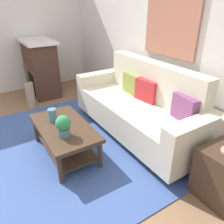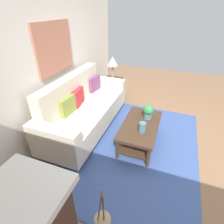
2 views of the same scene
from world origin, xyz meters
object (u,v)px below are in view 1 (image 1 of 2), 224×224
at_px(tabletop_vase, 53,115).
at_px(side_table, 223,175).
at_px(potted_plant_tabletop, 63,125).
at_px(fireplace, 41,68).
at_px(throw_pillow_olive, 132,84).
at_px(framed_painting, 170,25).
at_px(throw_pillow_crimson, 146,90).
at_px(throw_pillow_plum, 185,109).
at_px(couch, 139,108).
at_px(floor_vase, 30,95).
at_px(coffee_table, 64,133).

relative_size(tabletop_vase, side_table, 0.30).
height_order(potted_plant_tabletop, fireplace, fireplace).
distance_m(throw_pillow_olive, framed_painting, 1.01).
xyz_separation_m(throw_pillow_crimson, fireplace, (-2.40, -0.87, -0.09)).
height_order(throw_pillow_crimson, potted_plant_tabletop, throw_pillow_crimson).
distance_m(throw_pillow_crimson, throw_pillow_plum, 0.71).
relative_size(potted_plant_tabletop, side_table, 0.47).
bearing_deg(couch, side_table, -2.11).
bearing_deg(throw_pillow_olive, potted_plant_tabletop, -69.91).
relative_size(couch, throw_pillow_olive, 6.34).
relative_size(tabletop_vase, fireplace, 0.15).
bearing_deg(tabletop_vase, framed_painting, 80.07).
distance_m(side_table, fireplace, 3.92).
bearing_deg(floor_vase, potted_plant_tabletop, -1.53).
bearing_deg(throw_pillow_crimson, potted_plant_tabletop, -84.35).
bearing_deg(floor_vase, fireplace, 145.04).
distance_m(throw_pillow_crimson, tabletop_vase, 1.37).
height_order(couch, fireplace, fireplace).
distance_m(coffee_table, fireplace, 2.36).
relative_size(throw_pillow_crimson, framed_painting, 0.38).
height_order(throw_pillow_crimson, throw_pillow_plum, same).
distance_m(throw_pillow_olive, floor_vase, 1.99).
distance_m(throw_pillow_crimson, coffee_table, 1.32).
xyz_separation_m(couch, framed_painting, (0.00, 0.47, 1.13)).
bearing_deg(side_table, framed_painting, 160.18).
relative_size(potted_plant_tabletop, fireplace, 0.23).
bearing_deg(throw_pillow_olive, couch, -19.32).
bearing_deg(fireplace, side_table, 10.24).
xyz_separation_m(potted_plant_tabletop, framed_painting, (-0.13, 1.68, 0.99)).
distance_m(throw_pillow_crimson, framed_painting, 0.94).
xyz_separation_m(throw_pillow_crimson, throw_pillow_plum, (0.71, 0.00, 0.00)).
bearing_deg(framed_painting, tabletop_vase, -99.93).
xyz_separation_m(coffee_table, tabletop_vase, (-0.20, -0.07, 0.20)).
distance_m(couch, throw_pillow_crimson, 0.28).
distance_m(couch, throw_pillow_plum, 0.77).
xyz_separation_m(tabletop_vase, side_table, (1.73, 1.15, -0.24)).
relative_size(fireplace, floor_vase, 2.32).
bearing_deg(throw_pillow_plum, side_table, -13.80).
bearing_deg(throw_pillow_plum, couch, -170.06).
bearing_deg(potted_plant_tabletop, couch, 96.23).
height_order(potted_plant_tabletop, side_table, potted_plant_tabletop).
xyz_separation_m(coffee_table, floor_vase, (-1.71, -0.02, -0.06)).
bearing_deg(floor_vase, throw_pillow_plum, 27.05).
relative_size(tabletop_vase, framed_painting, 0.18).
bearing_deg(fireplace, coffee_table, -9.67).
xyz_separation_m(coffee_table, side_table, (1.53, 1.09, -0.03)).
bearing_deg(throw_pillow_crimson, throw_pillow_olive, 180.00).
bearing_deg(potted_plant_tabletop, throw_pillow_plum, 66.50).
height_order(throw_pillow_crimson, coffee_table, throw_pillow_crimson).
distance_m(throw_pillow_olive, tabletop_vase, 1.34).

